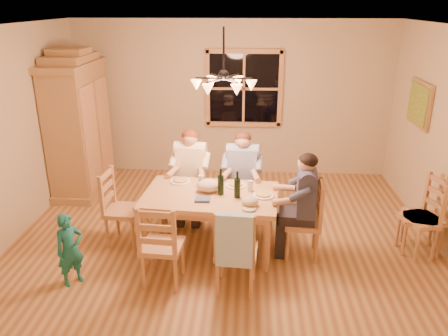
# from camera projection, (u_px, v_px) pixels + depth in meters

# --- Properties ---
(floor) EXTENTS (5.50, 5.50, 0.00)m
(floor) POSITION_uv_depth(u_px,v_px,m) (224.00, 240.00, 5.79)
(floor) COLOR brown
(floor) RESTS_ON ground
(ceiling) EXTENTS (5.50, 5.00, 0.02)m
(ceiling) POSITION_uv_depth(u_px,v_px,m) (224.00, 26.00, 4.82)
(ceiling) COLOR white
(ceiling) RESTS_ON wall_back
(wall_back) EXTENTS (5.50, 0.02, 2.70)m
(wall_back) POSITION_uv_depth(u_px,v_px,m) (232.00, 100.00, 7.64)
(wall_back) COLOR #C5B48B
(wall_back) RESTS_ON floor
(wall_left) EXTENTS (0.02, 5.00, 2.70)m
(wall_left) POSITION_uv_depth(u_px,v_px,m) (5.00, 139.00, 5.46)
(wall_left) COLOR #C5B48B
(wall_left) RESTS_ON floor
(window) EXTENTS (1.30, 0.06, 1.30)m
(window) POSITION_uv_depth(u_px,v_px,m) (244.00, 89.00, 7.52)
(window) COLOR black
(window) RESTS_ON wall_back
(painting) EXTENTS (0.06, 0.78, 0.64)m
(painting) POSITION_uv_depth(u_px,v_px,m) (419.00, 104.00, 6.19)
(painting) COLOR #A07445
(painting) RESTS_ON wall_right
(chandelier) EXTENTS (0.77, 0.68, 0.71)m
(chandelier) POSITION_uv_depth(u_px,v_px,m) (224.00, 83.00, 5.05)
(chandelier) COLOR black
(chandelier) RESTS_ON ceiling
(armoire) EXTENTS (0.66, 1.40, 2.30)m
(armoire) POSITION_uv_depth(u_px,v_px,m) (79.00, 128.00, 7.00)
(armoire) COLOR #A07445
(armoire) RESTS_ON floor
(dining_table) EXTENTS (1.70, 1.12, 0.76)m
(dining_table) POSITION_uv_depth(u_px,v_px,m) (210.00, 202.00, 5.37)
(dining_table) COLOR tan
(dining_table) RESTS_ON floor
(chair_far_left) EXTENTS (0.47, 0.45, 0.99)m
(chair_far_left) POSITION_uv_depth(u_px,v_px,m) (192.00, 199.00, 6.26)
(chair_far_left) COLOR tan
(chair_far_left) RESTS_ON floor
(chair_far_right) EXTENTS (0.47, 0.45, 0.99)m
(chair_far_right) POSITION_uv_depth(u_px,v_px,m) (242.00, 202.00, 6.17)
(chair_far_right) COLOR tan
(chair_far_right) RESTS_ON floor
(chair_near_left) EXTENTS (0.47, 0.45, 0.99)m
(chair_near_left) POSITION_uv_depth(u_px,v_px,m) (163.00, 258.00, 4.83)
(chair_near_left) COLOR tan
(chair_near_left) RESTS_ON floor
(chair_near_right) EXTENTS (0.47, 0.45, 0.99)m
(chair_near_right) POSITION_uv_depth(u_px,v_px,m) (236.00, 263.00, 4.73)
(chair_near_right) COLOR tan
(chair_near_right) RESTS_ON floor
(chair_end_left) EXTENTS (0.45, 0.47, 0.99)m
(chair_end_left) POSITION_uv_depth(u_px,v_px,m) (124.00, 221.00, 5.64)
(chair_end_left) COLOR tan
(chair_end_left) RESTS_ON floor
(chair_end_right) EXTENTS (0.45, 0.47, 0.99)m
(chair_end_right) POSITION_uv_depth(u_px,v_px,m) (302.00, 233.00, 5.35)
(chair_end_right) COLOR tan
(chair_end_right) RESTS_ON floor
(adult_woman) EXTENTS (0.42, 0.45, 0.87)m
(adult_woman) POSITION_uv_depth(u_px,v_px,m) (191.00, 164.00, 6.07)
(adult_woman) COLOR #F8ECBF
(adult_woman) RESTS_ON floor
(adult_plaid_man) EXTENTS (0.42, 0.45, 0.87)m
(adult_plaid_man) POSITION_uv_depth(u_px,v_px,m) (242.00, 167.00, 5.97)
(adult_plaid_man) COLOR #345490
(adult_plaid_man) RESTS_ON floor
(adult_slate_man) EXTENTS (0.45, 0.42, 0.87)m
(adult_slate_man) POSITION_uv_depth(u_px,v_px,m) (305.00, 193.00, 5.16)
(adult_slate_man) COLOR #383F5B
(adult_slate_man) RESTS_ON floor
(towel) EXTENTS (0.39, 0.13, 0.58)m
(towel) POSITION_uv_depth(u_px,v_px,m) (235.00, 240.00, 4.41)
(towel) COLOR #A4CEDF
(towel) RESTS_ON chair_near_right
(wine_bottle_a) EXTENTS (0.08, 0.08, 0.33)m
(wine_bottle_a) POSITION_uv_depth(u_px,v_px,m) (221.00, 182.00, 5.26)
(wine_bottle_a) COLOR black
(wine_bottle_a) RESTS_ON dining_table
(wine_bottle_b) EXTENTS (0.08, 0.08, 0.33)m
(wine_bottle_b) POSITION_uv_depth(u_px,v_px,m) (237.00, 185.00, 5.18)
(wine_bottle_b) COLOR black
(wine_bottle_b) RESTS_ON dining_table
(plate_woman) EXTENTS (0.26, 0.26, 0.02)m
(plate_woman) POSITION_uv_depth(u_px,v_px,m) (180.00, 181.00, 5.67)
(plate_woman) COLOR white
(plate_woman) RESTS_ON dining_table
(plate_plaid) EXTENTS (0.26, 0.26, 0.02)m
(plate_plaid) POSITION_uv_depth(u_px,v_px,m) (236.00, 185.00, 5.55)
(plate_plaid) COLOR white
(plate_plaid) RESTS_ON dining_table
(plate_slate) EXTENTS (0.26, 0.26, 0.02)m
(plate_slate) POSITION_uv_depth(u_px,v_px,m) (263.00, 196.00, 5.26)
(plate_slate) COLOR white
(plate_slate) RESTS_ON dining_table
(wine_glass_a) EXTENTS (0.06, 0.06, 0.14)m
(wine_glass_a) POSITION_uv_depth(u_px,v_px,m) (201.00, 181.00, 5.54)
(wine_glass_a) COLOR silver
(wine_glass_a) RESTS_ON dining_table
(wine_glass_b) EXTENTS (0.06, 0.06, 0.14)m
(wine_glass_b) POSITION_uv_depth(u_px,v_px,m) (250.00, 186.00, 5.38)
(wine_glass_b) COLOR silver
(wine_glass_b) RESTS_ON dining_table
(cap) EXTENTS (0.20, 0.20, 0.11)m
(cap) POSITION_uv_depth(u_px,v_px,m) (250.00, 201.00, 5.00)
(cap) COLOR tan
(cap) RESTS_ON dining_table
(napkin) EXTENTS (0.19, 0.15, 0.03)m
(napkin) POSITION_uv_depth(u_px,v_px,m) (203.00, 199.00, 5.14)
(napkin) COLOR #495786
(napkin) RESTS_ON dining_table
(cloth_bundle) EXTENTS (0.28, 0.22, 0.15)m
(cloth_bundle) POSITION_uv_depth(u_px,v_px,m) (208.00, 186.00, 5.37)
(cloth_bundle) COLOR #C5A98F
(cloth_bundle) RESTS_ON dining_table
(child) EXTENTS (0.36, 0.36, 0.85)m
(child) POSITION_uv_depth(u_px,v_px,m) (70.00, 250.00, 4.76)
(child) COLOR #1A7879
(child) RESTS_ON floor
(chair_spare_front) EXTENTS (0.55, 0.56, 0.99)m
(chair_spare_front) POSITION_uv_depth(u_px,v_px,m) (420.00, 230.00, 5.42)
(chair_spare_front) COLOR tan
(chair_spare_front) RESTS_ON floor
(chair_spare_back) EXTENTS (0.52, 0.53, 0.99)m
(chair_spare_back) POSITION_uv_depth(u_px,v_px,m) (419.00, 229.00, 5.44)
(chair_spare_back) COLOR tan
(chair_spare_back) RESTS_ON floor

